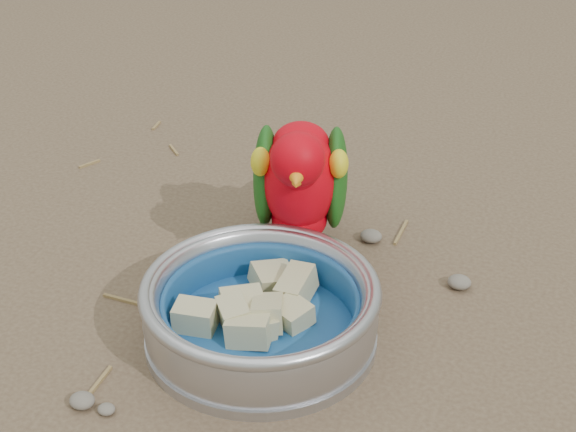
% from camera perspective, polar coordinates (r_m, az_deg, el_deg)
% --- Properties ---
extents(ground, '(60.00, 60.00, 0.00)m').
position_cam_1_polar(ground, '(0.82, -7.34, -7.52)').
color(ground, brown).
extents(food_bowl, '(0.21, 0.21, 0.02)m').
position_cam_1_polar(food_bowl, '(0.80, -1.75, -7.59)').
color(food_bowl, '#B2B2BA').
rests_on(food_bowl, ground).
extents(bowl_wall, '(0.21, 0.21, 0.04)m').
position_cam_1_polar(bowl_wall, '(0.78, -1.79, -5.86)').
color(bowl_wall, '#B2B2BA').
rests_on(bowl_wall, food_bowl).
extents(fruit_wedges, '(0.12, 0.12, 0.03)m').
position_cam_1_polar(fruit_wedges, '(0.78, -1.78, -6.27)').
color(fruit_wedges, '#C0B684').
rests_on(fruit_wedges, food_bowl).
extents(lory_parrot, '(0.14, 0.21, 0.16)m').
position_cam_1_polar(lory_parrot, '(0.87, 0.76, 1.56)').
color(lory_parrot, '#C8010E').
rests_on(lory_parrot, ground).
extents(ground_debris, '(0.90, 0.80, 0.01)m').
position_cam_1_polar(ground_debris, '(0.84, -9.53, -6.36)').
color(ground_debris, olive).
rests_on(ground_debris, ground).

